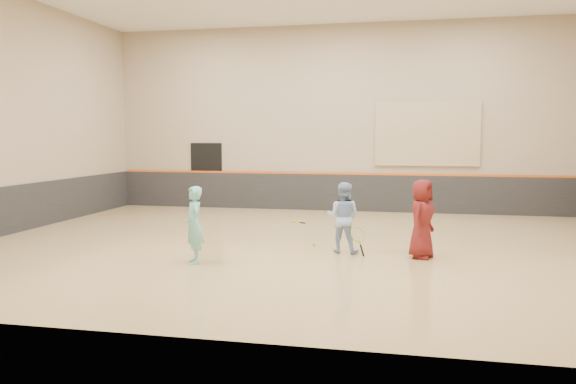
% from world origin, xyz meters
% --- Properties ---
extents(room, '(15.04, 12.04, 6.22)m').
position_xyz_m(room, '(0.00, 0.00, 0.81)').
color(room, tan).
rests_on(room, ground).
extents(wainscot_back, '(14.90, 0.04, 1.20)m').
position_xyz_m(wainscot_back, '(0.00, 5.97, 0.60)').
color(wainscot_back, '#232326').
rests_on(wainscot_back, floor).
extents(wainscot_left, '(0.04, 11.90, 1.20)m').
position_xyz_m(wainscot_left, '(-7.47, 0.00, 0.60)').
color(wainscot_left, '#232326').
rests_on(wainscot_left, floor).
extents(accent_stripe, '(14.90, 0.03, 0.06)m').
position_xyz_m(accent_stripe, '(0.00, 5.96, 1.22)').
color(accent_stripe, '#D85914').
rests_on(accent_stripe, wall_back).
extents(acoustic_panel, '(3.20, 0.08, 2.00)m').
position_xyz_m(acoustic_panel, '(2.80, 5.95, 2.50)').
color(acoustic_panel, tan).
rests_on(acoustic_panel, wall_back).
extents(doorway, '(1.10, 0.05, 2.20)m').
position_xyz_m(doorway, '(-4.50, 5.98, 1.10)').
color(doorway, black).
rests_on(doorway, floor).
extents(girl, '(0.58, 0.65, 1.48)m').
position_xyz_m(girl, '(-1.80, -2.19, 0.74)').
color(girl, '#7AD4CE').
rests_on(girl, floor).
extents(instructor, '(0.80, 0.67, 1.48)m').
position_xyz_m(instructor, '(0.88, -0.60, 0.74)').
color(instructor, '#99B9EC').
rests_on(instructor, floor).
extents(young_man, '(0.75, 0.90, 1.58)m').
position_xyz_m(young_man, '(2.48, -0.81, 0.79)').
color(young_man, maroon).
rests_on(young_man, floor).
extents(held_racket, '(0.36, 0.36, 0.70)m').
position_xyz_m(held_racket, '(1.21, -0.80, 0.42)').
color(held_racket, '#95C22A').
rests_on(held_racket, instructor).
extents(spare_racket, '(0.67, 0.67, 0.04)m').
position_xyz_m(spare_racket, '(-0.86, 3.29, 0.02)').
color(spare_racket, '#A3BA28').
rests_on(spare_racket, floor).
extents(ball_under_racket, '(0.07, 0.07, 0.07)m').
position_xyz_m(ball_under_racket, '(0.18, 0.00, 0.03)').
color(ball_under_racket, yellow).
rests_on(ball_under_racket, floor).
extents(ball_in_hand, '(0.07, 0.07, 0.07)m').
position_xyz_m(ball_in_hand, '(2.56, -0.96, 1.01)').
color(ball_in_hand, yellow).
rests_on(ball_in_hand, young_man).
extents(ball_beside_spare, '(0.07, 0.07, 0.07)m').
position_xyz_m(ball_beside_spare, '(-1.34, 2.96, 0.03)').
color(ball_beside_spare, '#CFD531').
rests_on(ball_beside_spare, floor).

